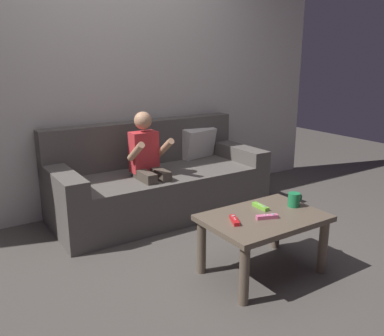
# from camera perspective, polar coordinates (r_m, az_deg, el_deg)

# --- Properties ---
(ground_plane) EXTENTS (9.62, 9.62, 0.00)m
(ground_plane) POSITION_cam_1_polar(r_m,az_deg,el_deg) (2.89, 1.06, -13.43)
(ground_plane) COLOR #4C4742
(wall_back) EXTENTS (4.81, 0.05, 2.50)m
(wall_back) POSITION_cam_1_polar(r_m,az_deg,el_deg) (3.82, -11.37, 12.92)
(wall_back) COLOR beige
(wall_back) RESTS_ON ground
(couch) EXTENTS (1.91, 0.80, 0.81)m
(couch) POSITION_cam_1_polar(r_m,az_deg,el_deg) (3.74, -4.70, -1.97)
(couch) COLOR #56514C
(couch) RESTS_ON ground
(person_seated_on_couch) EXTENTS (0.32, 0.39, 0.95)m
(person_seated_on_couch) POSITION_cam_1_polar(r_m,az_deg,el_deg) (3.43, -6.03, 0.88)
(person_seated_on_couch) COLOR #4C4238
(person_seated_on_couch) RESTS_ON ground
(coffee_table) EXTENTS (0.77, 0.53, 0.40)m
(coffee_table) POSITION_cam_1_polar(r_m,az_deg,el_deg) (2.72, 9.89, -7.94)
(coffee_table) COLOR brown
(coffee_table) RESTS_ON ground
(game_remote_lime_near_edge) EXTENTS (0.04, 0.14, 0.03)m
(game_remote_lime_near_edge) POSITION_cam_1_polar(r_m,az_deg,el_deg) (2.80, 9.51, -5.31)
(game_remote_lime_near_edge) COLOR #72C638
(game_remote_lime_near_edge) RESTS_ON coffee_table
(game_remote_pink_center) EXTENTS (0.14, 0.08, 0.03)m
(game_remote_pink_center) POSITION_cam_1_polar(r_m,az_deg,el_deg) (2.64, 10.40, -6.68)
(game_remote_pink_center) COLOR pink
(game_remote_pink_center) RESTS_ON coffee_table
(game_remote_red_far_corner) EXTENTS (0.09, 0.14, 0.03)m
(game_remote_red_far_corner) POSITION_cam_1_polar(r_m,az_deg,el_deg) (2.56, 5.94, -7.24)
(game_remote_red_far_corner) COLOR red
(game_remote_red_far_corner) RESTS_ON coffee_table
(coffee_mug) EXTENTS (0.12, 0.08, 0.09)m
(coffee_mug) POSITION_cam_1_polar(r_m,az_deg,el_deg) (2.87, 14.03, -4.29)
(coffee_mug) COLOR #1E7F47
(coffee_mug) RESTS_ON coffee_table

